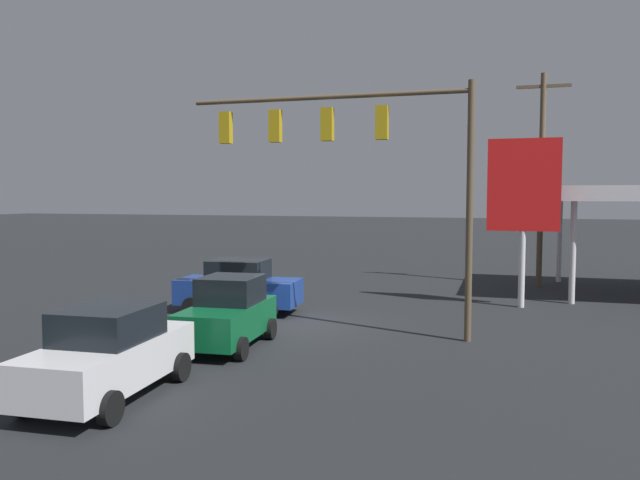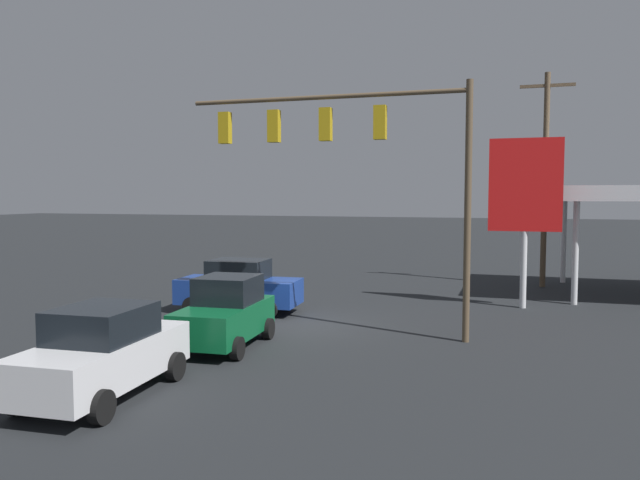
{
  "view_description": "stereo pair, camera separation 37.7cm",
  "coord_description": "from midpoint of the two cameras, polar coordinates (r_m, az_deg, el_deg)",
  "views": [
    {
      "loc": [
        -6.35,
        19.26,
        4.27
      ],
      "look_at": [
        0.0,
        -2.0,
        2.66
      ],
      "focal_mm": 35.0,
      "sensor_mm": 36.0,
      "label": 1
    },
    {
      "loc": [
        -6.71,
        19.15,
        4.27
      ],
      "look_at": [
        0.0,
        -2.0,
        2.66
      ],
      "focal_mm": 35.0,
      "sensor_mm": 36.0,
      "label": 2
    }
  ],
  "objects": [
    {
      "name": "hatchback_crossing",
      "position": [
        17.83,
        -9.01,
        -6.66
      ],
      "size": [
        2.14,
        3.89,
        1.97
      ],
      "rotation": [
        0.0,
        0.0,
        1.63
      ],
      "color": "#0C592D",
      "rests_on": "ground"
    },
    {
      "name": "traffic_signal_assembly",
      "position": [
        19.04,
        2.53,
        8.62
      ],
      "size": [
        8.77,
        0.43,
        7.54
      ],
      "color": "brown",
      "rests_on": "ground"
    },
    {
      "name": "price_sign",
      "position": [
        24.65,
        17.7,
        4.35
      ],
      "size": [
        2.65,
        0.27,
        6.38
      ],
      "color": "silver",
      "rests_on": "ground"
    },
    {
      "name": "sedan_waiting",
      "position": [
        22.87,
        -7.92,
        -4.25
      ],
      "size": [
        4.5,
        2.28,
        1.93
      ],
      "rotation": [
        0.0,
        0.0,
        0.06
      ],
      "color": "navy",
      "rests_on": "ground"
    },
    {
      "name": "ground_plane",
      "position": [
        20.73,
        -2.12,
        -7.75
      ],
      "size": [
        200.0,
        200.0,
        0.0
      ],
      "primitive_type": "plane",
      "color": "black"
    },
    {
      "name": "sedan_far",
      "position": [
        14.08,
        -19.46,
        -9.74
      ],
      "size": [
        2.22,
        4.48,
        1.93
      ],
      "rotation": [
        0.0,
        0.0,
        1.62
      ],
      "color": "silver",
      "rests_on": "ground"
    },
    {
      "name": "utility_pole",
      "position": [
        30.7,
        19.25,
        5.66
      ],
      "size": [
        2.4,
        0.26,
        9.84
      ],
      "color": "brown",
      "rests_on": "ground"
    }
  ]
}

